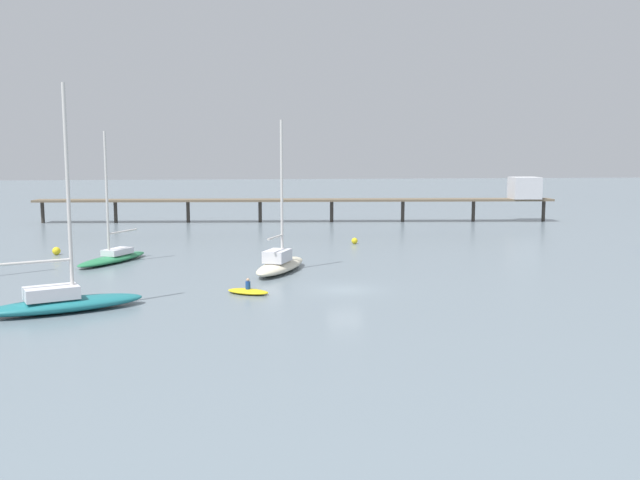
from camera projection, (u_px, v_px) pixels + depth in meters
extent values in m
plane|color=slate|center=(345.00, 290.00, 51.10)|extent=(400.00, 400.00, 0.00)
cube|color=brown|center=(296.00, 200.00, 99.08)|extent=(73.69, 8.67, 0.30)
cylinder|color=#38332D|center=(43.00, 212.00, 98.13)|extent=(0.50, 0.50, 3.00)
cylinder|color=#38332D|center=(116.00, 212.00, 98.46)|extent=(0.50, 0.50, 3.00)
cylinder|color=#38332D|center=(188.00, 212.00, 98.80)|extent=(0.50, 0.50, 3.00)
cylinder|color=#38332D|center=(260.00, 212.00, 99.13)|extent=(0.50, 0.50, 3.00)
cylinder|color=#38332D|center=(332.00, 212.00, 99.46)|extent=(0.50, 0.50, 3.00)
cylinder|color=#38332D|center=(403.00, 211.00, 99.79)|extent=(0.50, 0.50, 3.00)
cylinder|color=#38332D|center=(473.00, 211.00, 100.12)|extent=(0.50, 0.50, 3.00)
cylinder|color=#38332D|center=(543.00, 211.00, 100.46)|extent=(0.50, 0.50, 3.00)
cube|color=silver|center=(525.00, 188.00, 99.93)|extent=(4.18, 4.18, 3.09)
ellipsoid|color=beige|center=(280.00, 266.00, 58.69)|extent=(5.85, 9.19, 0.97)
cube|color=silver|center=(277.00, 256.00, 57.89)|extent=(2.64, 3.11, 0.98)
cylinder|color=silver|center=(282.00, 191.00, 58.30)|extent=(0.23, 0.23, 11.75)
cylinder|color=silver|center=(275.00, 237.00, 57.28)|extent=(1.44, 2.99, 0.18)
ellipsoid|color=#287F4C|center=(113.00, 259.00, 63.53)|extent=(6.19, 9.21, 0.65)
cube|color=silver|center=(117.00, 252.00, 64.13)|extent=(2.70, 3.30, 0.55)
cylinder|color=silver|center=(107.00, 194.00, 62.34)|extent=(0.23, 0.23, 11.26)
cylinder|color=silver|center=(123.00, 232.00, 64.72)|extent=(2.07, 3.77, 0.18)
ellipsoid|color=#1E727A|center=(65.00, 305.00, 44.18)|extent=(10.12, 6.57, 0.90)
cube|color=silver|center=(51.00, 293.00, 43.67)|extent=(3.71, 3.06, 0.80)
cylinder|color=silver|center=(68.00, 192.00, 43.51)|extent=(0.24, 0.24, 13.46)
cylinder|color=silver|center=(31.00, 263.00, 42.85)|extent=(4.42, 2.16, 0.19)
ellipsoid|color=yellow|center=(248.00, 291.00, 49.65)|extent=(3.47, 2.79, 0.35)
cylinder|color=navy|center=(248.00, 285.00, 49.60)|extent=(0.49, 0.49, 0.55)
sphere|color=tan|center=(248.00, 280.00, 49.54)|extent=(0.24, 0.24, 0.24)
sphere|color=yellow|center=(56.00, 251.00, 68.17)|extent=(0.78, 0.78, 0.78)
sphere|color=yellow|center=(355.00, 241.00, 76.22)|extent=(0.68, 0.68, 0.68)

